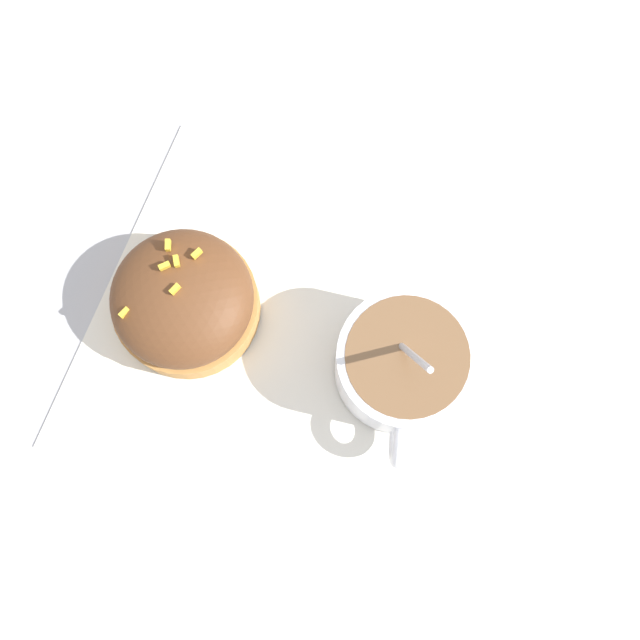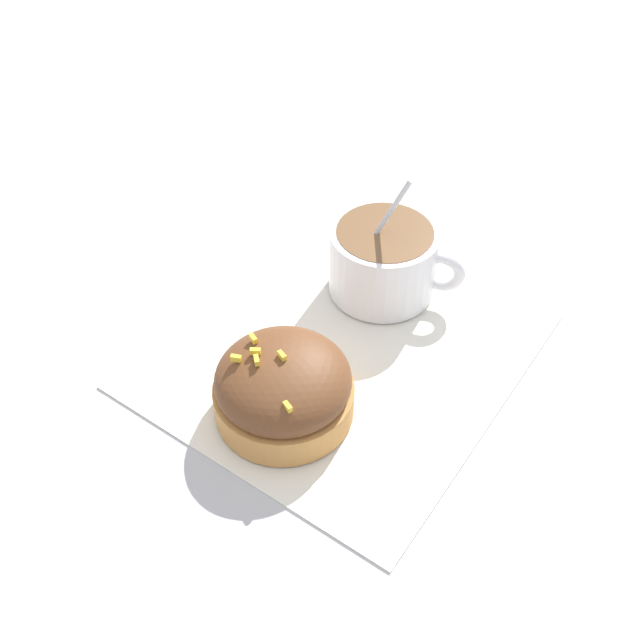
{
  "view_description": "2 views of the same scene",
  "coord_description": "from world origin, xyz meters",
  "views": [
    {
      "loc": [
        -0.05,
        0.07,
        0.5
      ],
      "look_at": [
        -0.02,
        -0.02,
        0.03
      ],
      "focal_mm": 42.0,
      "sensor_mm": 36.0,
      "label": 1
    },
    {
      "loc": [
        0.32,
        0.21,
        0.41
      ],
      "look_at": [
        0.01,
        -0.01,
        0.03
      ],
      "focal_mm": 42.0,
      "sensor_mm": 36.0,
      "label": 2
    }
  ],
  "objects": [
    {
      "name": "paper_napkin",
      "position": [
        0.0,
        0.0,
        0.0
      ],
      "size": [
        0.26,
        0.25,
        0.0
      ],
      "color": "white",
      "rests_on": "ground_plane"
    },
    {
      "name": "ground_plane",
      "position": [
        0.0,
        0.0,
        0.0
      ],
      "size": [
        3.0,
        3.0,
        0.0
      ],
      "primitive_type": "plane",
      "color": "#B2B2B7"
    },
    {
      "name": "frosted_pastry",
      "position": [
        0.07,
        -0.0,
        0.03
      ],
      "size": [
        0.1,
        0.1,
        0.06
      ],
      "color": "#C18442",
      "rests_on": "paper_napkin"
    },
    {
      "name": "coffee_cup",
      "position": [
        -0.08,
        -0.01,
        0.03
      ],
      "size": [
        0.09,
        0.11,
        0.1
      ],
      "color": "white",
      "rests_on": "paper_napkin"
    }
  ]
}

